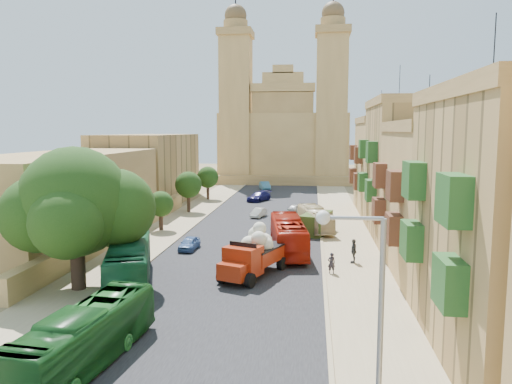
% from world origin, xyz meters
% --- Properties ---
extents(ground, '(260.00, 260.00, 0.00)m').
position_xyz_m(ground, '(0.00, 0.00, 0.00)').
color(ground, brown).
extents(road_surface, '(14.00, 140.00, 0.01)m').
position_xyz_m(road_surface, '(0.00, 30.00, 0.01)').
color(road_surface, black).
rests_on(road_surface, ground).
extents(sidewalk_east, '(5.00, 140.00, 0.01)m').
position_xyz_m(sidewalk_east, '(9.50, 30.00, 0.01)').
color(sidewalk_east, '#9D8A67').
rests_on(sidewalk_east, ground).
extents(sidewalk_west, '(5.00, 140.00, 0.01)m').
position_xyz_m(sidewalk_west, '(-9.50, 30.00, 0.01)').
color(sidewalk_west, '#9D8A67').
rests_on(sidewalk_west, ground).
extents(kerb_east, '(0.25, 140.00, 0.12)m').
position_xyz_m(kerb_east, '(7.00, 30.00, 0.06)').
color(kerb_east, '#9D8A67').
rests_on(kerb_east, ground).
extents(kerb_west, '(0.25, 140.00, 0.12)m').
position_xyz_m(kerb_west, '(-7.00, 30.00, 0.06)').
color(kerb_west, '#9D8A67').
rests_on(kerb_west, ground).
extents(townhouse_b, '(9.00, 14.00, 14.90)m').
position_xyz_m(townhouse_b, '(15.95, 11.00, 5.66)').
color(townhouse_b, '#A8834C').
rests_on(townhouse_b, ground).
extents(townhouse_c, '(9.00, 14.00, 17.40)m').
position_xyz_m(townhouse_c, '(15.95, 25.00, 6.91)').
color(townhouse_c, tan).
rests_on(townhouse_c, ground).
extents(townhouse_d, '(9.00, 14.00, 15.90)m').
position_xyz_m(townhouse_d, '(15.95, 39.00, 6.16)').
color(townhouse_d, '#A8834C').
rests_on(townhouse_d, ground).
extents(west_wall, '(1.00, 40.00, 1.80)m').
position_xyz_m(west_wall, '(-12.50, 20.00, 0.90)').
color(west_wall, '#A8834C').
rests_on(west_wall, ground).
extents(west_building_low, '(10.00, 28.00, 8.40)m').
position_xyz_m(west_building_low, '(-18.00, 18.00, 4.20)').
color(west_building_low, olive).
rests_on(west_building_low, ground).
extents(west_building_mid, '(10.00, 22.00, 10.00)m').
position_xyz_m(west_building_mid, '(-18.00, 44.00, 5.00)').
color(west_building_mid, tan).
rests_on(west_building_mid, ground).
extents(church, '(28.00, 22.50, 36.30)m').
position_xyz_m(church, '(-0.00, 78.61, 9.52)').
color(church, '#A8834C').
rests_on(church, ground).
extents(ficus_tree, '(9.59, 8.83, 9.59)m').
position_xyz_m(ficus_tree, '(-9.41, 4.01, 5.67)').
color(ficus_tree, '#34231A').
rests_on(ficus_tree, ground).
extents(street_tree_a, '(2.98, 2.98, 4.58)m').
position_xyz_m(street_tree_a, '(-10.00, 12.00, 3.06)').
color(street_tree_a, '#34231A').
rests_on(street_tree_a, ground).
extents(street_tree_b, '(2.73, 2.73, 4.19)m').
position_xyz_m(street_tree_b, '(-10.00, 24.00, 2.80)').
color(street_tree_b, '#34231A').
rests_on(street_tree_b, ground).
extents(street_tree_c, '(3.45, 3.45, 5.31)m').
position_xyz_m(street_tree_c, '(-10.00, 36.00, 3.56)').
color(street_tree_c, '#34231A').
rests_on(street_tree_c, ground).
extents(street_tree_d, '(3.32, 3.32, 5.10)m').
position_xyz_m(street_tree_d, '(-10.00, 48.00, 3.41)').
color(street_tree_d, '#34231A').
rests_on(street_tree_d, ground).
extents(streetlamp, '(2.11, 0.44, 8.22)m').
position_xyz_m(streetlamp, '(7.72, -12.00, 5.20)').
color(streetlamp, gray).
rests_on(streetlamp, ground).
extents(red_truck, '(4.69, 7.00, 3.88)m').
position_xyz_m(red_truck, '(1.82, 8.23, 1.70)').
color(red_truck, maroon).
rests_on(red_truck, ground).
extents(olive_pickup, '(3.54, 5.57, 2.13)m').
position_xyz_m(olive_pickup, '(6.50, 24.16, 1.04)').
color(olive_pickup, '#394E1D').
rests_on(olive_pickup, ground).
extents(bus_green_south, '(3.38, 10.02, 2.74)m').
position_xyz_m(bus_green_south, '(-4.00, -6.56, 1.37)').
color(bus_green_south, '#19541E').
rests_on(bus_green_south, ground).
extents(bus_green_north, '(6.00, 11.64, 3.17)m').
position_xyz_m(bus_green_north, '(-6.50, 5.51, 1.58)').
color(bus_green_north, '#165730').
rests_on(bus_green_north, ground).
extents(bus_red_east, '(3.97, 11.15, 3.04)m').
position_xyz_m(bus_red_east, '(4.00, 15.69, 1.52)').
color(bus_red_east, '#A91A0B').
rests_on(bus_red_east, ground).
extents(bus_cream_east, '(4.05, 9.09, 2.47)m').
position_xyz_m(bus_cream_east, '(6.36, 25.81, 1.23)').
color(bus_cream_east, beige).
rests_on(bus_cream_east, ground).
extents(car_blue_a, '(1.53, 3.46, 1.16)m').
position_xyz_m(car_blue_a, '(-4.82, 15.67, 0.58)').
color(car_blue_a, '#3B5E99').
rests_on(car_blue_a, ground).
extents(car_white_a, '(1.93, 3.49, 1.09)m').
position_xyz_m(car_white_a, '(-0.50, 33.11, 0.55)').
color(car_white_a, beige).
rests_on(car_white_a, ground).
extents(car_cream, '(2.46, 4.27, 1.12)m').
position_xyz_m(car_cream, '(2.93, 26.91, 0.56)').
color(car_cream, '#F7E9BC').
rests_on(car_cream, ground).
extents(car_dkblue, '(3.80, 5.27, 1.42)m').
position_xyz_m(car_dkblue, '(-1.97, 46.99, 0.71)').
color(car_dkblue, '#0E0D43').
rests_on(car_dkblue, ground).
extents(car_white_b, '(2.38, 3.39, 1.07)m').
position_xyz_m(car_white_b, '(3.91, 37.24, 0.54)').
color(car_white_b, silver).
rests_on(car_white_b, ground).
extents(car_blue_b, '(2.59, 4.58, 1.43)m').
position_xyz_m(car_blue_b, '(-2.50, 61.84, 0.71)').
color(car_blue_b, teal).
rests_on(car_blue_b, ground).
extents(pedestrian_a, '(0.66, 0.52, 1.58)m').
position_xyz_m(pedestrian_a, '(7.54, 9.58, 0.79)').
color(pedestrian_a, '#232028').
rests_on(pedestrian_a, ground).
extents(pedestrian_c, '(0.64, 1.21, 1.97)m').
position_xyz_m(pedestrian_c, '(9.42, 12.77, 0.98)').
color(pedestrian_c, '#353536').
rests_on(pedestrian_c, ground).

